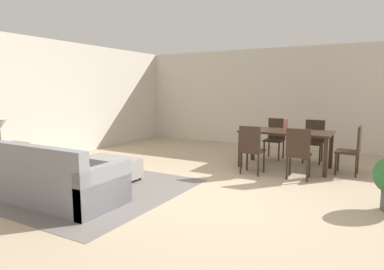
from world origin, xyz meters
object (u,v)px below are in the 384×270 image
side_table (2,158)px  vase_centerpiece (286,125)px  dining_table (286,135)px  dining_chair_far_right (314,139)px  dining_chair_near_left (251,147)px  dining_chair_far_left (275,136)px  ottoman_table (112,167)px  dining_chair_head_east (353,148)px  couch (49,180)px  dining_chair_near_right (298,151)px

side_table → vase_centerpiece: vase_centerpiece is taller
dining_table → dining_chair_far_right: (0.41, 0.83, -0.15)m
dining_chair_near_left → dining_chair_far_left: size_ratio=1.00×
ottoman_table → dining_chair_head_east: 4.41m
side_table → dining_table: size_ratio=0.33×
side_table → dining_chair_near_left: 4.34m
dining_chair_head_east → side_table: bearing=-145.2°
side_table → dining_table: dining_table is taller
dining_chair_near_left → dining_chair_far_right: (0.83, 1.69, 0.00)m
couch → dining_table: bearing=56.1°
dining_chair_near_right → side_table: bearing=-147.6°
dining_chair_far_left → vase_centerpiece: (0.42, -0.81, 0.36)m
ottoman_table → dining_chair_near_left: size_ratio=1.10×
side_table → dining_table: bearing=42.5°
side_table → dining_chair_near_right: 5.05m
ottoman_table → dining_chair_head_east: (3.67, 2.42, 0.29)m
dining_chair_near_right → dining_chair_far_left: 1.83m
dining_table → dining_chair_far_left: 0.93m
dining_chair_head_east → vase_centerpiece: 1.29m
dining_chair_near_left → dining_chair_far_right: 1.88m
dining_chair_far_right → vase_centerpiece: size_ratio=3.77×
vase_centerpiece → dining_chair_near_left: bearing=-116.2°
dining_chair_near_right → dining_chair_head_east: (0.81, 0.82, 0.00)m
dining_chair_near_right → dining_chair_far_right: same height
ottoman_table → dining_chair_head_east: bearing=33.5°
couch → vase_centerpiece: (2.46, 3.67, 0.59)m
ottoman_table → dining_table: size_ratio=0.58×
dining_chair_near_right → couch: bearing=-135.3°
ottoman_table → dining_chair_near_left: dining_chair_near_left is taller
dining_table → dining_chair_far_left: size_ratio=1.91×
side_table → dining_chair_head_east: dining_chair_head_east is taller
couch → ottoman_table: couch is taller
dining_table → dining_chair_head_east: 1.24m
side_table → dining_chair_far_right: bearing=45.7°
dining_chair_near_left → dining_chair_near_right: 0.85m
dining_chair_near_left → dining_chair_far_left: 1.66m
couch → dining_chair_far_left: 4.92m
couch → dining_chair_head_east: (3.69, 3.68, 0.23)m
dining_table → dining_chair_head_east: dining_chair_head_east is taller
couch → dining_chair_far_right: 5.34m
dining_chair_far_left → dining_chair_near_right: bearing=-62.3°
dining_chair_head_east → vase_centerpiece: bearing=-179.4°
ottoman_table → dining_chair_far_left: 3.81m
dining_chair_head_east → vase_centerpiece: (-1.23, -0.01, 0.36)m
dining_chair_head_east → dining_chair_far_left: bearing=154.3°
side_table → dining_chair_near_left: dining_chair_near_left is taller
ottoman_table → side_table: bearing=-141.8°
dining_table → vase_centerpiece: (-0.01, 0.00, 0.21)m
dining_chair_far_right → couch: bearing=-122.5°
ottoman_table → dining_table: dining_table is taller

